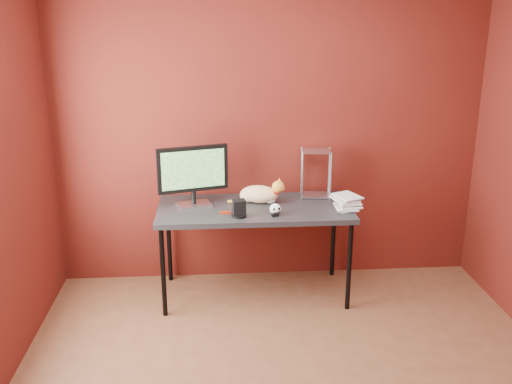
{
  "coord_description": "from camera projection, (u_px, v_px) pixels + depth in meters",
  "views": [
    {
      "loc": [
        -0.44,
        -2.81,
        2.2
      ],
      "look_at": [
        -0.15,
        1.15,
        0.94
      ],
      "focal_mm": 40.0,
      "sensor_mm": 36.0,
      "label": 1
    }
  ],
  "objects": [
    {
      "name": "black_gadget",
      "position": [
        275.0,
        215.0,
        4.22
      ],
      "size": [
        0.05,
        0.04,
        0.02
      ],
      "primitive_type": "cube",
      "rotation": [
        0.0,
        0.0,
        0.19
      ],
      "color": "black",
      "rests_on": "desk"
    },
    {
      "name": "speaker",
      "position": [
        239.0,
        209.0,
        4.2
      ],
      "size": [
        0.11,
        0.11,
        0.13
      ],
      "rotation": [
        0.0,
        0.0,
        0.15
      ],
      "color": "black",
      "rests_on": "desk"
    },
    {
      "name": "desk",
      "position": [
        254.0,
        213.0,
        4.45
      ],
      "size": [
        1.5,
        0.7,
        0.75
      ],
      "color": "black",
      "rests_on": "ground"
    },
    {
      "name": "wire_rack",
      "position": [
        316.0,
        173.0,
        4.63
      ],
      "size": [
        0.25,
        0.21,
        0.39
      ],
      "rotation": [
        0.0,
        0.0,
        -0.12
      ],
      "color": "#AEADB2",
      "rests_on": "desk"
    },
    {
      "name": "washer",
      "position": [
        243.0,
        217.0,
        4.22
      ],
      "size": [
        0.05,
        0.05,
        0.0
      ],
      "primitive_type": "cylinder",
      "color": "#AEADB2",
      "rests_on": "desk"
    },
    {
      "name": "pocket_knife",
      "position": [
        225.0,
        212.0,
        4.29
      ],
      "size": [
        0.08,
        0.03,
        0.02
      ],
      "primitive_type": "cube",
      "rotation": [
        0.0,
        0.0,
        0.1
      ],
      "color": "#A6240C",
      "rests_on": "desk"
    },
    {
      "name": "monitor",
      "position": [
        193.0,
        173.0,
        4.37
      ],
      "size": [
        0.54,
        0.24,
        0.48
      ],
      "rotation": [
        0.0,
        0.0,
        0.28
      ],
      "color": "#AEADB2",
      "rests_on": "desk"
    },
    {
      "name": "cat",
      "position": [
        260.0,
        194.0,
        4.51
      ],
      "size": [
        0.45,
        0.24,
        0.21
      ],
      "rotation": [
        0.0,
        0.0,
        -0.31
      ],
      "color": "orange",
      "rests_on": "desk"
    },
    {
      "name": "skull_mug",
      "position": [
        275.0,
        209.0,
        4.25
      ],
      "size": [
        0.09,
        0.09,
        0.08
      ],
      "rotation": [
        0.0,
        0.0,
        0.17
      ],
      "color": "white",
      "rests_on": "desk"
    },
    {
      "name": "room",
      "position": [
        302.0,
        165.0,
        2.93
      ],
      "size": [
        3.52,
        3.52,
        2.61
      ],
      "color": "#58321E",
      "rests_on": "ground"
    },
    {
      "name": "book_stack",
      "position": [
        340.0,
        139.0,
        4.24
      ],
      "size": [
        0.24,
        0.27,
        1.1
      ],
      "rotation": [
        0.0,
        0.0,
        0.19
      ],
      "color": "beige",
      "rests_on": "desk"
    }
  ]
}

